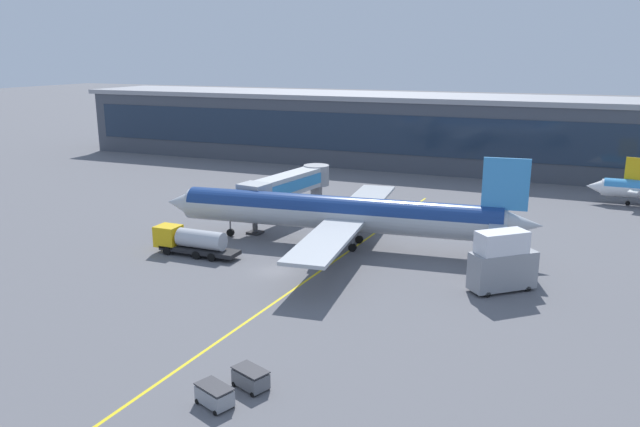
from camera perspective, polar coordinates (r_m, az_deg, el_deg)
ground_plane at (r=69.33m, az=-4.19°, el=-5.30°), size 700.00×700.00×0.00m
apron_lead_in_line at (r=69.18m, az=0.02°, el=-5.30°), size 4.97×79.88×0.01m
terminal_building at (r=134.22m, az=11.98°, el=7.34°), size 173.58×21.59×14.96m
main_airliner at (r=76.91m, az=1.80°, el=0.03°), size 47.96×38.29×12.04m
jet_bridge at (r=89.19m, az=-2.77°, el=2.66°), size 6.23×19.38×6.92m
fuel_tanker at (r=75.72m, az=-11.75°, el=-2.46°), size 10.80×2.74×3.25m
catering_lift at (r=65.25m, az=16.39°, el=-4.30°), size 6.73×6.40×6.30m
baggage_cart_0 at (r=44.73m, az=-9.66°, el=-16.10°), size 3.03×2.39×1.48m
baggage_cart_1 at (r=46.41m, az=-6.38°, el=-14.77°), size 3.03×2.39×1.48m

